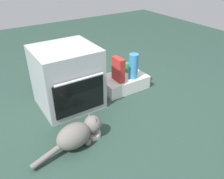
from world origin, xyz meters
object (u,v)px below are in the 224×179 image
(food_bowl, at_px, (93,134))
(cat, at_px, (78,134))
(pantry_cabinet, at_px, (123,82))
(cereal_box, at_px, (118,69))
(soda_can, at_px, (127,67))
(oven, at_px, (67,78))
(water_bottle, at_px, (133,66))

(food_bowl, relative_size, cat, 0.21)
(pantry_cabinet, height_order, cereal_box, cereal_box)
(pantry_cabinet, relative_size, soda_can, 4.68)
(cat, height_order, cereal_box, cereal_box)
(cereal_box, relative_size, soda_can, 2.33)
(oven, distance_m, pantry_cabinet, 0.75)
(cereal_box, height_order, water_bottle, water_bottle)
(soda_can, bearing_deg, food_bowl, -142.55)
(cereal_box, bearing_deg, pantry_cabinet, 25.74)
(water_bottle, bearing_deg, soda_can, 76.78)
(pantry_cabinet, distance_m, water_bottle, 0.26)
(pantry_cabinet, distance_m, cat, 1.09)
(food_bowl, height_order, cereal_box, cereal_box)
(cereal_box, relative_size, water_bottle, 0.93)
(cat, bearing_deg, oven, 63.43)
(oven, bearing_deg, soda_can, 3.38)
(oven, distance_m, water_bottle, 0.79)
(pantry_cabinet, distance_m, cereal_box, 0.25)
(food_bowl, bearing_deg, soda_can, 37.45)
(pantry_cabinet, height_order, cat, cat)
(soda_can, bearing_deg, oven, -176.62)
(food_bowl, height_order, cat, cat)
(food_bowl, relative_size, water_bottle, 0.46)
(pantry_cabinet, bearing_deg, food_bowl, -141.80)
(pantry_cabinet, xyz_separation_m, soda_can, (0.12, 0.07, 0.14))
(soda_can, bearing_deg, water_bottle, -103.22)
(oven, distance_m, cereal_box, 0.60)
(pantry_cabinet, relative_size, water_bottle, 1.87)
(cat, relative_size, soda_can, 5.64)
(oven, height_order, cat, oven)
(oven, relative_size, cereal_box, 2.33)
(oven, xyz_separation_m, water_bottle, (0.78, -0.12, -0.02))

